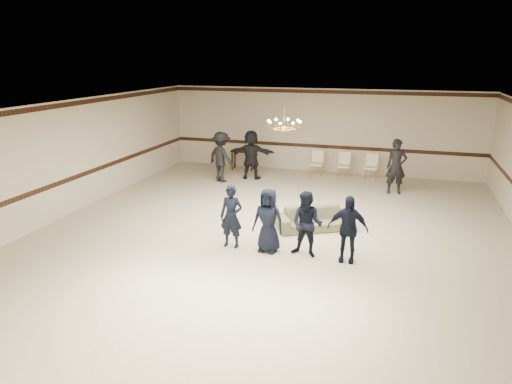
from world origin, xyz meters
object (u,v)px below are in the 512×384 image
banquet_chair_left (317,164)px  console_table (243,160)px  chandelier (284,116)px  banquet_chair_mid (344,166)px  boy_c (307,224)px  adult_mid (251,155)px  banquet_chair_right (371,167)px  boy_d (348,229)px  adult_left (221,157)px  boy_a (231,216)px  settee (315,219)px  boy_b (268,220)px  adult_right (396,167)px

banquet_chair_left → console_table: 3.01m
chandelier → banquet_chair_mid: bearing=78.9°
chandelier → boy_c: bearing=-62.5°
adult_mid → banquet_chair_right: bearing=-171.8°
banquet_chair_left → chandelier: bearing=-90.2°
boy_d → adult_left: adult_left is taller
boy_a → boy_c: (1.80, 0.00, 0.00)m
adult_mid → banquet_chair_mid: size_ratio=1.89×
settee → banquet_chair_mid: bearing=61.1°
chandelier → adult_left: bearing=132.4°
boy_c → adult_mid: 6.98m
adult_left → banquet_chair_left: (3.14, 1.77, -0.42)m
boy_d → banquet_chair_right: boy_d is taller
boy_b → settee: boy_b is taller
console_table → boy_c: bearing=-56.9°
boy_d → settee: size_ratio=0.77×
boy_a → banquet_chair_left: boy_a is taller
boy_d → console_table: bearing=124.1°
banquet_chair_right → banquet_chair_left: bearing=-175.3°
settee → banquet_chair_left: (-0.93, 5.51, 0.19)m
banquet_chair_left → boy_d: bearing=-75.0°
chandelier → banquet_chair_mid: (1.02, 5.19, -2.40)m
boy_b → banquet_chair_left: boy_b is taller
boy_d → adult_left: size_ratio=0.83×
adult_mid → banquet_chair_right: (4.24, 1.07, -0.42)m
adult_right → boy_c: bearing=-119.5°
boy_c → boy_d: 0.90m
boy_b → banquet_chair_right: (1.86, 7.23, -0.28)m
boy_d → banquet_chair_mid: bearing=97.9°
boy_b → adult_right: (2.72, 5.76, 0.15)m
boy_c → boy_b: bearing=-171.5°
chandelier → adult_right: bearing=52.3°
boy_c → adult_left: adult_left is taller
boy_b → banquet_chair_mid: size_ratio=1.58×
boy_a → adult_mid: bearing=104.7°
boy_b → adult_mid: (-2.38, 6.16, 0.15)m
banquet_chair_mid → banquet_chair_right: size_ratio=1.00×
chandelier → console_table: bearing=118.9°
settee → adult_right: (1.93, 4.04, 0.62)m
adult_right → banquet_chair_mid: (-1.86, 1.47, -0.42)m
adult_left → console_table: bearing=-68.5°
adult_left → adult_mid: size_ratio=1.00×
boy_b → adult_right: bearing=70.3°
adult_left → chandelier: bearing=157.9°
chandelier → boy_b: bearing=-85.5°
adult_left → banquet_chair_right: (5.14, 1.77, -0.42)m
boy_b → adult_mid: size_ratio=0.83×
chandelier → adult_left: (-3.12, 3.42, -1.97)m
adult_left → banquet_chair_left: adult_left is taller
banquet_chair_left → console_table: banquet_chair_left is taller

